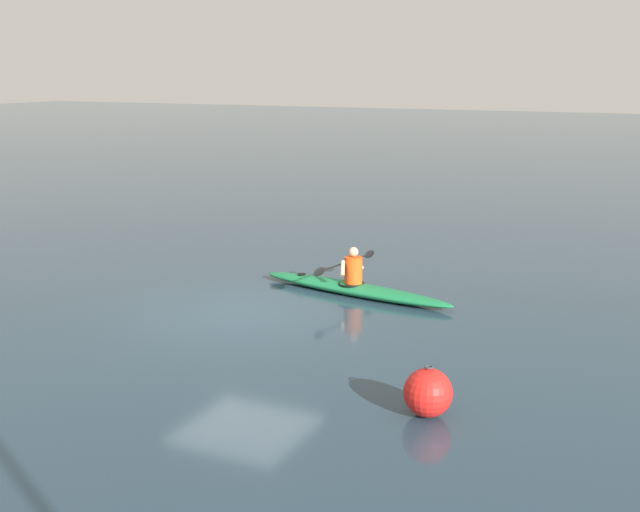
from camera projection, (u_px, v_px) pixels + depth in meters
name	position (u px, v px, depth m)	size (l,w,h in m)	color
ground_plane	(244.00, 312.00, 15.89)	(160.00, 160.00, 0.00)	#233847
kayak	(354.00, 289.00, 17.12)	(4.69, 1.39, 0.25)	#19723F
kayaker	(353.00, 268.00, 17.04)	(0.60, 2.32, 0.78)	#E04C14
mooring_buoy_white_far	(428.00, 393.00, 11.08)	(0.69, 0.69, 0.73)	red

